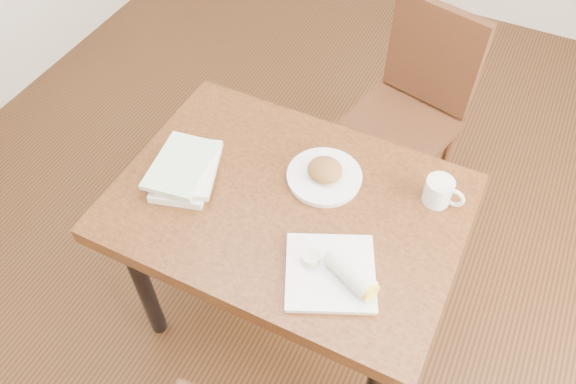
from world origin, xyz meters
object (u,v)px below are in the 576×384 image
at_px(plate_scone, 325,174).
at_px(chair_far, 412,103).
at_px(table, 288,219).
at_px(coffee_mug, 440,191).
at_px(plate_burrito, 337,272).
at_px(book_stack, 186,170).

bearing_deg(plate_scone, chair_far, 81.81).
height_order(table, plate_scone, plate_scone).
distance_m(chair_far, plate_scone, 0.75).
height_order(plate_scone, coffee_mug, coffee_mug).
xyz_separation_m(plate_scone, plate_burrito, (0.18, -0.32, 0.00)).
bearing_deg(book_stack, chair_far, 60.42).
distance_m(table, plate_scone, 0.19).
relative_size(table, book_stack, 3.62).
distance_m(plate_scone, coffee_mug, 0.36).
bearing_deg(plate_burrito, plate_scone, 118.98).
bearing_deg(chair_far, table, -101.12).
height_order(plate_burrito, book_stack, plate_burrito).
height_order(plate_scone, plate_burrito, plate_burrito).
xyz_separation_m(chair_far, plate_scone, (-0.10, -0.71, 0.23)).
distance_m(table, coffee_mug, 0.49).
relative_size(chair_far, plate_scone, 3.89).
bearing_deg(coffee_mug, plate_scone, -167.97).
xyz_separation_m(coffee_mug, book_stack, (-0.76, -0.26, -0.01)).
xyz_separation_m(table, plate_burrito, (0.24, -0.18, 0.12)).
relative_size(plate_scone, plate_burrito, 0.73).
xyz_separation_m(plate_scone, book_stack, (-0.41, -0.19, 0.01)).
relative_size(coffee_mug, book_stack, 0.44).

